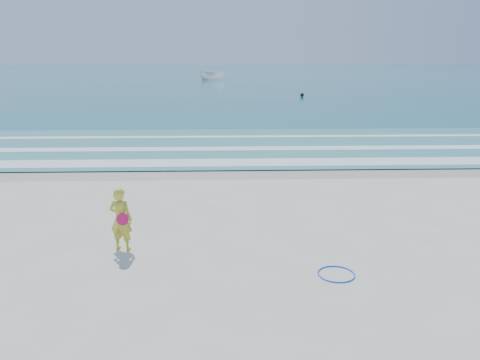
{
  "coord_description": "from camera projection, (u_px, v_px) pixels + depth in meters",
  "views": [
    {
      "loc": [
        0.31,
        -8.19,
        4.27
      ],
      "look_at": [
        0.72,
        4.0,
        1.0
      ],
      "focal_mm": 35.0,
      "sensor_mm": 36.0,
      "label": 1
    }
  ],
  "objects": [
    {
      "name": "hoop",
      "position": [
        336.0,
        274.0,
        9.38
      ],
      "size": [
        0.97,
        0.97,
        0.03
      ],
      "primitive_type": "torus",
      "rotation": [
        0.0,
        0.0,
        0.37
      ],
      "color": "blue",
      "rests_on": "ground"
    },
    {
      "name": "ground",
      "position": [
        210.0,
        284.0,
        9.0
      ],
      "size": [
        400.0,
        400.0,
        0.0
      ],
      "primitive_type": "plane",
      "color": "silver",
      "rests_on": "ground"
    },
    {
      "name": "shallow",
      "position": [
        218.0,
        146.0,
        22.5
      ],
      "size": [
        400.0,
        10.0,
        0.01
      ],
      "primitive_type": "cube",
      "color": "#59B7AD",
      "rests_on": "ocean"
    },
    {
      "name": "foam_near",
      "position": [
        217.0,
        162.0,
        18.93
      ],
      "size": [
        400.0,
        1.4,
        0.01
      ],
      "primitive_type": "cube",
      "color": "white",
      "rests_on": "shallow"
    },
    {
      "name": "foam_mid",
      "position": [
        218.0,
        149.0,
        21.73
      ],
      "size": [
        400.0,
        0.9,
        0.01
      ],
      "primitive_type": "cube",
      "color": "white",
      "rests_on": "shallow"
    },
    {
      "name": "woman",
      "position": [
        121.0,
        219.0,
        10.42
      ],
      "size": [
        0.6,
        0.47,
        1.45
      ],
      "color": "gold",
      "rests_on": "ground"
    },
    {
      "name": "wet_sand",
      "position": [
        217.0,
        171.0,
        17.69
      ],
      "size": [
        400.0,
        2.4,
        0.0
      ],
      "primitive_type": "cube",
      "color": "#B2A893",
      "rests_on": "ground"
    },
    {
      "name": "foam_far",
      "position": [
        219.0,
        137.0,
        24.91
      ],
      "size": [
        400.0,
        0.6,
        0.01
      ],
      "primitive_type": "cube",
      "color": "white",
      "rests_on": "shallow"
    },
    {
      "name": "buoy",
      "position": [
        302.0,
        95.0,
        48.68
      ],
      "size": [
        0.4,
        0.4,
        0.4
      ],
      "primitive_type": "sphere",
      "color": "black",
      "rests_on": "ocean"
    },
    {
      "name": "ocean",
      "position": [
        223.0,
        73.0,
        110.35
      ],
      "size": [
        400.0,
        190.0,
        0.04
      ],
      "primitive_type": "cube",
      "color": "#19727F",
      "rests_on": "ground"
    },
    {
      "name": "boat",
      "position": [
        213.0,
        75.0,
        79.66
      ],
      "size": [
        4.83,
        2.62,
        1.77
      ],
      "primitive_type": "imported",
      "rotation": [
        0.0,
        0.0,
        1.36
      ],
      "color": "white",
      "rests_on": "ocean"
    }
  ]
}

